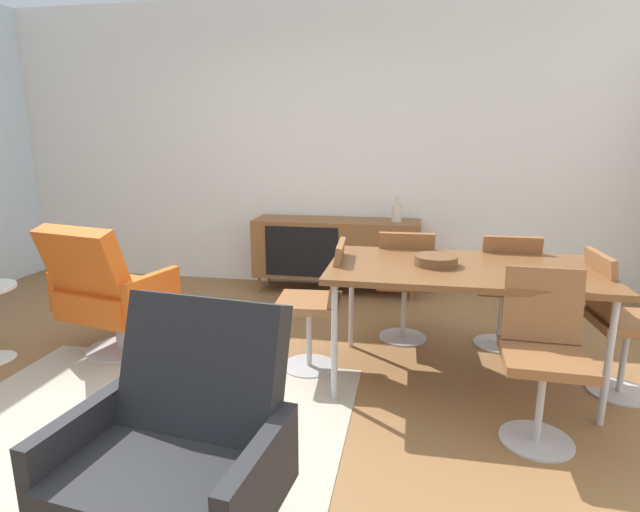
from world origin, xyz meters
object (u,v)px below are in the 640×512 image
dining_chair_back_right (505,286)px  armchair_black_shell (180,449)px  dining_chair_near_window (318,300)px  vase_cobalt (397,213)px  wooden_bowl_on_table (436,260)px  lounge_chair_red (108,290)px  dining_chair_far_end (618,318)px  dining_chair_front_right (543,350)px  sideboard (336,248)px  dining_table (463,273)px  dining_chair_back_left (405,281)px

dining_chair_back_right → armchair_black_shell: 2.61m
dining_chair_back_right → dining_chair_near_window: same height
vase_cobalt → wooden_bowl_on_table: bearing=-80.0°
wooden_bowl_on_table → lounge_chair_red: size_ratio=0.27×
dining_chair_far_end → dining_chair_front_right: same height
sideboard → lounge_chair_red: lounge_chair_red is taller
dining_chair_back_right → armchair_black_shell: size_ratio=0.90×
sideboard → dining_chair_near_window: (0.15, -1.70, 0.03)m
dining_chair_back_right → dining_chair_near_window: bearing=-155.9°
dining_chair_far_end → lounge_chair_red: (-3.24, -0.04, -0.00)m
vase_cobalt → armchair_black_shell: bearing=-99.9°
dining_chair_far_end → dining_chair_back_right: same height
dining_table → dining_chair_back_right: size_ratio=1.87×
sideboard → wooden_bowl_on_table: size_ratio=6.15×
wooden_bowl_on_table → dining_chair_near_window: size_ratio=0.30×
vase_cobalt → armchair_black_shell: size_ratio=0.25×
sideboard → dining_chair_near_window: 1.71m
lounge_chair_red → dining_table: bearing=1.1°
dining_table → dining_chair_back_right: bearing=58.0°
vase_cobalt → dining_chair_far_end: vase_cobalt is taller
dining_table → armchair_black_shell: size_ratio=1.69×
wooden_bowl_on_table → dining_chair_back_left: dining_chair_back_left is taller
dining_chair_back_left → lounge_chair_red: 2.10m
wooden_bowl_on_table → dining_chair_near_window: 0.79m
wooden_bowl_on_table → dining_chair_back_right: size_ratio=0.30×
wooden_bowl_on_table → dining_chair_front_right: bearing=-46.9°
wooden_bowl_on_table → armchair_black_shell: (-0.89, -1.64, -0.30)m
dining_table → dining_chair_front_right: dining_chair_front_right is taller
sideboard → dining_chair_back_right: size_ratio=1.87×
sideboard → wooden_bowl_on_table: wooden_bowl_on_table is taller
wooden_bowl_on_table → lounge_chair_red: (-2.19, -0.04, -0.30)m
wooden_bowl_on_table → lounge_chair_red: bearing=-179.0°
lounge_chair_red → wooden_bowl_on_table: bearing=1.0°
sideboard → dining_chair_back_left: (0.69, -1.15, 0.03)m
sideboard → dining_chair_far_end: 2.58m
dining_chair_far_end → dining_chair_back_left: (-1.24, 0.56, 0.00)m
dining_table → dining_chair_far_end: dining_chair_far_end is taller
dining_table → wooden_bowl_on_table: bearing=-176.6°
dining_chair_back_right → dining_chair_front_right: same height
wooden_bowl_on_table → sideboard: bearing=117.0°
sideboard → wooden_bowl_on_table: 1.96m
dining_chair_far_end → dining_chair_front_right: 0.77m
dining_table → dining_chair_back_right: dining_chair_back_right is taller
dining_chair_far_end → wooden_bowl_on_table: bearing=-179.7°
vase_cobalt → wooden_bowl_on_table: size_ratio=0.92×
dining_chair_back_left → dining_chair_front_right: same height
vase_cobalt → dining_table: size_ratio=0.15×
dining_chair_near_window → dining_chair_front_right: size_ratio=1.00×
wooden_bowl_on_table → dining_chair_near_window: (-0.73, 0.01, -0.30)m
sideboard → dining_chair_near_window: size_ratio=1.87×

